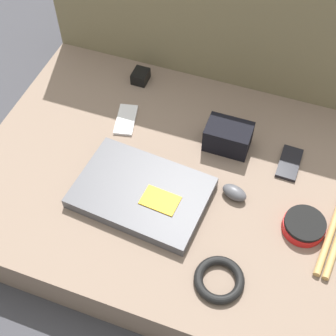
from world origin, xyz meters
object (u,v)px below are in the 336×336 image
at_px(speaker_puck, 304,226).
at_px(camera_pouch, 228,137).
at_px(laptop, 142,193).
at_px(computer_mouse, 234,193).
at_px(phone_silver, 126,120).
at_px(phone_black, 289,163).
at_px(charger_brick, 141,76).

relative_size(speaker_puck, camera_pouch, 0.85).
relative_size(laptop, camera_pouch, 2.83).
xyz_separation_m(computer_mouse, camera_pouch, (-0.06, 0.15, 0.02)).
bearing_deg(camera_pouch, phone_silver, -178.27).
xyz_separation_m(laptop, phone_silver, (-0.14, 0.22, -0.01)).
bearing_deg(speaker_puck, phone_black, 110.52).
bearing_deg(laptop, charger_brick, 117.01).
relative_size(speaker_puck, charger_brick, 1.87).
height_order(computer_mouse, camera_pouch, camera_pouch).
xyz_separation_m(computer_mouse, speaker_puck, (0.18, -0.03, -0.00)).
xyz_separation_m(phone_black, charger_brick, (-0.49, 0.16, 0.01)).
height_order(laptop, phone_silver, laptop).
bearing_deg(phone_silver, laptop, -71.02).
bearing_deg(laptop, phone_silver, 126.51).
bearing_deg(phone_black, camera_pouch, 179.63).
relative_size(laptop, computer_mouse, 4.66).
bearing_deg(charger_brick, camera_pouch, -26.63).
bearing_deg(phone_silver, computer_mouse, -34.90).
bearing_deg(computer_mouse, charger_brick, 156.05).
relative_size(laptop, phone_black, 3.10).
bearing_deg(speaker_puck, laptop, -173.82).
height_order(speaker_puck, phone_silver, speaker_puck).
xyz_separation_m(speaker_puck, charger_brick, (-0.56, 0.35, 0.00)).
distance_m(computer_mouse, charger_brick, 0.49).
height_order(phone_silver, camera_pouch, camera_pouch).
xyz_separation_m(phone_silver, camera_pouch, (0.29, 0.01, 0.03)).
relative_size(speaker_puck, phone_black, 0.93).
xyz_separation_m(speaker_puck, phone_black, (-0.07, 0.18, -0.01)).
xyz_separation_m(speaker_puck, phone_silver, (-0.54, 0.18, -0.01)).
distance_m(laptop, computer_mouse, 0.23).
xyz_separation_m(computer_mouse, phone_black, (0.11, 0.15, -0.01)).
relative_size(phone_black, charger_brick, 2.01).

